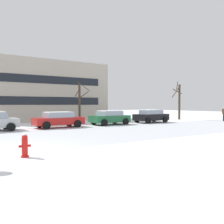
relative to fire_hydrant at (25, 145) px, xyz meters
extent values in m
plane|color=white|center=(0.41, 1.74, -0.45)|extent=(120.00, 120.00, 0.00)
cube|color=silver|center=(0.41, 5.22, -0.45)|extent=(80.00, 8.97, 0.00)
cylinder|color=red|center=(0.00, 0.00, -0.42)|extent=(0.30, 0.30, 0.06)
cylinder|color=red|center=(0.00, 0.00, -0.06)|extent=(0.22, 0.22, 0.66)
sphere|color=red|center=(0.00, 0.00, 0.31)|extent=(0.21, 0.21, 0.21)
cylinder|color=red|center=(-0.16, 0.00, -0.03)|extent=(0.12, 0.09, 0.09)
cylinder|color=red|center=(0.16, 0.00, -0.03)|extent=(0.12, 0.09, 0.09)
sphere|color=white|center=(0.00, 0.00, 0.37)|extent=(0.15, 0.15, 0.15)
cylinder|color=black|center=(1.22, 11.58, -0.13)|extent=(0.65, 0.24, 0.64)
cylinder|color=black|center=(1.28, 9.67, -0.13)|extent=(0.65, 0.24, 0.64)
cube|color=red|center=(5.28, 10.58, 0.12)|extent=(4.28, 1.85, 0.60)
cube|color=#8C99A8|center=(5.28, 10.58, 0.63)|extent=(2.37, 1.65, 0.43)
cube|color=white|center=(5.28, 10.58, 0.88)|extent=(2.16, 1.52, 0.06)
cylinder|color=black|center=(6.62, 11.50, -0.13)|extent=(0.65, 0.24, 0.64)
cylinder|color=black|center=(6.68, 9.76, -0.13)|extent=(0.65, 0.24, 0.64)
cylinder|color=black|center=(3.88, 11.40, -0.13)|extent=(0.65, 0.24, 0.64)
cylinder|color=black|center=(3.94, 9.66, -0.13)|extent=(0.65, 0.24, 0.64)
cube|color=#1E6038|center=(10.55, 10.71, 0.14)|extent=(3.89, 1.97, 0.64)
cube|color=#8C99A8|center=(10.55, 10.71, 0.67)|extent=(2.16, 1.77, 0.43)
cube|color=white|center=(10.55, 10.71, 0.91)|extent=(1.97, 1.63, 0.06)
cylinder|color=black|center=(11.76, 11.69, -0.13)|extent=(0.65, 0.24, 0.64)
cylinder|color=black|center=(11.83, 9.82, -0.13)|extent=(0.65, 0.24, 0.64)
cylinder|color=black|center=(9.28, 11.61, -0.13)|extent=(0.65, 0.24, 0.64)
cylinder|color=black|center=(9.34, 9.73, -0.13)|extent=(0.65, 0.24, 0.64)
cube|color=black|center=(15.82, 10.60, 0.15)|extent=(3.94, 1.87, 0.67)
cube|color=#8C99A8|center=(15.82, 10.60, 0.70)|extent=(2.19, 1.67, 0.43)
cube|color=white|center=(15.82, 10.60, 0.95)|extent=(1.99, 1.54, 0.06)
cylinder|color=black|center=(17.05, 11.53, -0.13)|extent=(0.65, 0.24, 0.64)
cylinder|color=black|center=(17.11, 9.76, -0.13)|extent=(0.65, 0.24, 0.64)
cylinder|color=black|center=(14.53, 11.44, -0.13)|extent=(0.65, 0.24, 0.64)
cylinder|color=black|center=(14.60, 9.67, -0.13)|extent=(0.65, 0.24, 0.64)
cylinder|color=black|center=(24.59, 7.66, -0.01)|extent=(0.14, 0.14, 0.89)
cube|color=#59331E|center=(24.51, 7.55, 0.72)|extent=(0.38, 0.46, 0.56)
sphere|color=tan|center=(24.51, 7.55, 1.11)|extent=(0.22, 0.22, 0.22)
cylinder|color=#423326|center=(22.84, 12.89, 1.85)|extent=(0.28, 0.28, 4.61)
cylinder|color=#423326|center=(22.97, 13.54, 3.31)|extent=(1.39, 0.39, 1.74)
cylinder|color=#423326|center=(22.25, 12.75, 3.23)|extent=(0.42, 1.26, 0.75)
cylinder|color=#423326|center=(22.69, 13.16, 4.03)|extent=(0.66, 0.43, 1.08)
cylinder|color=#423326|center=(9.05, 14.37, 1.63)|extent=(0.25, 0.25, 4.17)
cylinder|color=#423326|center=(9.64, 14.75, 2.51)|extent=(0.86, 1.27, 0.89)
cylinder|color=#423326|center=(9.18, 13.58, 3.40)|extent=(1.61, 0.33, 0.92)
cylinder|color=#423326|center=(9.00, 14.67, 2.87)|extent=(0.68, 0.20, 0.97)
cube|color=#B2A899|center=(7.49, 22.61, 3.15)|extent=(14.73, 9.29, 7.20)
cube|color=white|center=(7.49, 22.61, 6.80)|extent=(14.43, 9.10, 0.10)
cube|color=black|center=(7.49, 17.95, 1.95)|extent=(11.78, 0.04, 0.90)
cube|color=black|center=(7.49, 17.95, 4.35)|extent=(11.78, 0.04, 0.90)
camera|label=1|loc=(-2.20, -9.46, 1.54)|focal=39.27mm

